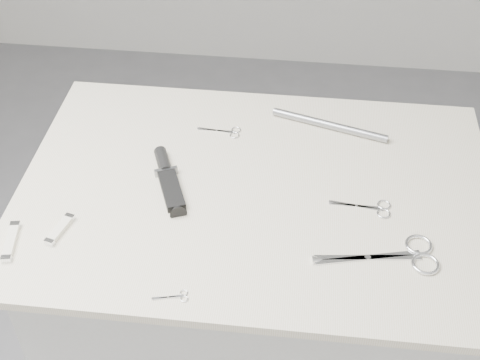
# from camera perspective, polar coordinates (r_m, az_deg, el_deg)

# --- Properties ---
(plinth) EXTENTS (0.90, 0.60, 0.90)m
(plinth) POSITION_cam_1_polar(r_m,az_deg,el_deg) (1.76, 1.08, -12.06)
(plinth) COLOR silver
(plinth) RESTS_ON ground
(display_board) EXTENTS (1.00, 0.70, 0.02)m
(display_board) POSITION_cam_1_polar(r_m,az_deg,el_deg) (1.41, 1.31, -1.04)
(display_board) COLOR beige
(display_board) RESTS_ON plinth
(large_shears) EXTENTS (0.24, 0.10, 0.01)m
(large_shears) POSITION_cam_1_polar(r_m,az_deg,el_deg) (1.31, 13.71, -6.28)
(large_shears) COLOR silver
(large_shears) RESTS_ON display_board
(embroidery_scissors_a) EXTENTS (0.13, 0.05, 0.00)m
(embroidery_scissors_a) POSITION_cam_1_polar(r_m,az_deg,el_deg) (1.39, 11.19, -2.34)
(embroidery_scissors_a) COLOR silver
(embroidery_scissors_a) RESTS_ON display_board
(embroidery_scissors_b) EXTENTS (0.10, 0.04, 0.00)m
(embroidery_scissors_b) POSITION_cam_1_polar(r_m,az_deg,el_deg) (1.55, -1.18, 4.15)
(embroidery_scissors_b) COLOR silver
(embroidery_scissors_b) RESTS_ON display_board
(tiny_scissors) EXTENTS (0.07, 0.03, 0.00)m
(tiny_scissors) POSITION_cam_1_polar(r_m,az_deg,el_deg) (1.22, -5.53, -9.89)
(tiny_scissors) COLOR silver
(tiny_scissors) RESTS_ON display_board
(sheathed_knife) EXTENTS (0.10, 0.19, 0.02)m
(sheathed_knife) POSITION_cam_1_polar(r_m,az_deg,el_deg) (1.43, -6.20, 0.27)
(sheathed_knife) COLOR black
(sheathed_knife) RESTS_ON display_board
(pocket_knife_a) EXTENTS (0.04, 0.10, 0.01)m
(pocket_knife_a) POSITION_cam_1_polar(r_m,az_deg,el_deg) (1.37, -18.97, -4.97)
(pocket_knife_a) COLOR white
(pocket_knife_a) RESTS_ON display_board
(pocket_knife_b) EXTENTS (0.04, 0.08, 0.01)m
(pocket_knife_b) POSITION_cam_1_polar(r_m,az_deg,el_deg) (1.36, -15.11, -4.10)
(pocket_knife_b) COLOR white
(pocket_knife_b) RESTS_ON display_board
(metal_rail) EXTENTS (0.27, 0.10, 0.02)m
(metal_rail) POSITION_cam_1_polar(r_m,az_deg,el_deg) (1.58, 7.63, 4.67)
(metal_rail) COLOR gray
(metal_rail) RESTS_ON display_board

